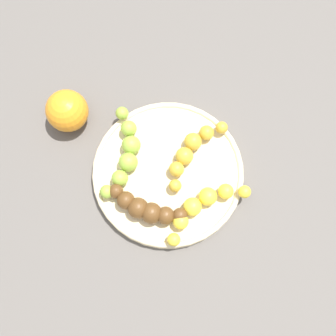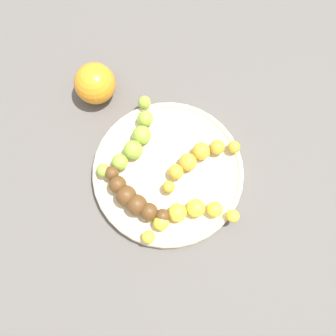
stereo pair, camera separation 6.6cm
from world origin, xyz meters
TOP-DOWN VIEW (x-y plane):
  - ground_plane at (0.00, 0.00)m, footprint 2.40×2.40m
  - fruit_bowl at (0.00, 0.00)m, footprint 0.27×0.27m
  - banana_spotted at (0.05, 0.00)m, footprint 0.15×0.07m
  - banana_green at (-0.04, 0.07)m, footprint 0.13×0.12m
  - banana_overripe at (-0.07, -0.03)m, footprint 0.08×0.12m
  - banana_yellow at (0.01, -0.09)m, footprint 0.16×0.06m
  - orange_fruit at (-0.07, 0.20)m, footprint 0.08×0.08m

SIDE VIEW (x-z plane):
  - ground_plane at x=0.00m, z-range 0.00..0.00m
  - fruit_bowl at x=0.00m, z-range 0.00..0.02m
  - banana_spotted at x=0.05m, z-range 0.02..0.05m
  - banana_yellow at x=0.01m, z-range 0.02..0.05m
  - banana_green at x=-0.04m, z-range 0.02..0.05m
  - banana_overripe at x=-0.07m, z-range 0.02..0.06m
  - orange_fruit at x=-0.07m, z-range 0.00..0.08m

